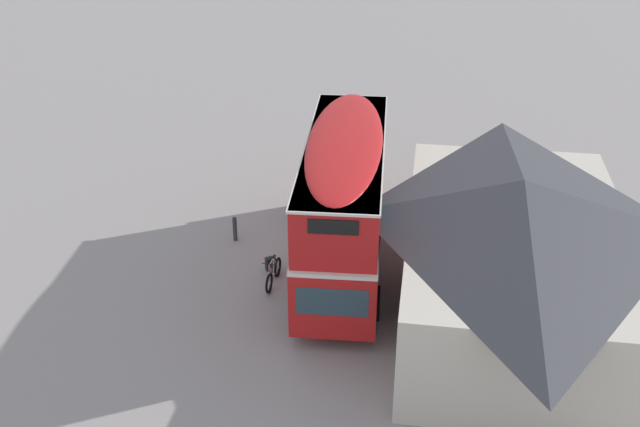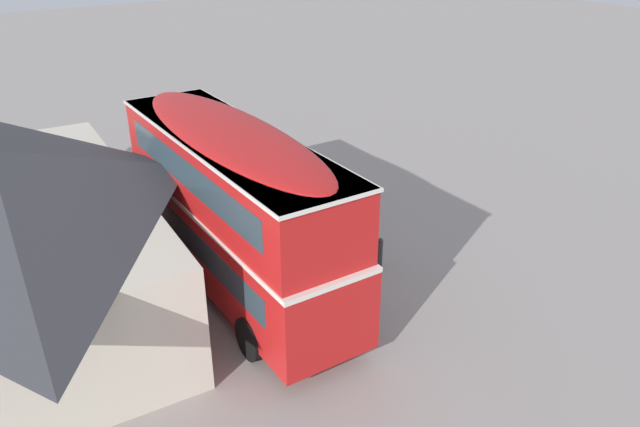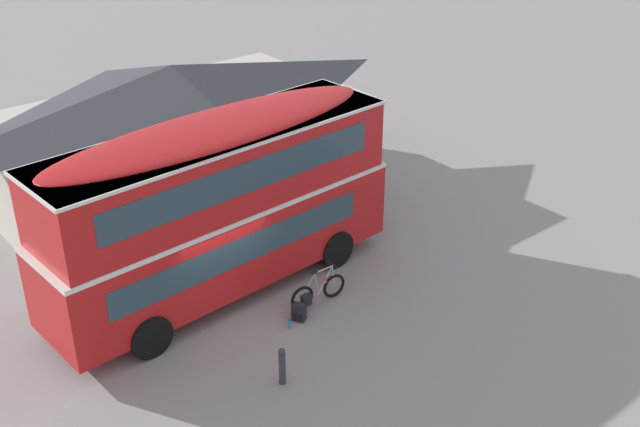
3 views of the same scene
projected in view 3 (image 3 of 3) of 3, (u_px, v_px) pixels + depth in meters
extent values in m
plane|color=gray|center=(219.00, 311.00, 20.27)|extent=(120.00, 120.00, 0.00)
cylinder|color=black|center=(282.00, 219.00, 23.54)|extent=(1.10, 0.28, 1.10)
cylinder|color=black|center=(336.00, 249.00, 21.98)|extent=(1.10, 0.28, 1.10)
cylinder|color=black|center=(101.00, 295.00, 19.96)|extent=(1.10, 0.28, 1.10)
cylinder|color=black|center=(150.00, 337.00, 18.40)|extent=(1.10, 0.28, 1.10)
cube|color=red|center=(222.00, 239.00, 20.52)|extent=(9.69, 2.51, 2.10)
cube|color=white|center=(219.00, 203.00, 20.01)|extent=(9.71, 2.53, 0.12)
cube|color=red|center=(217.00, 168.00, 19.55)|extent=(9.40, 2.46, 1.90)
ellipsoid|color=red|center=(214.00, 129.00, 19.07)|extent=(9.21, 2.41, 0.36)
cube|color=#2D424C|center=(353.00, 178.00, 23.27)|extent=(0.06, 2.05, 0.90)
cube|color=black|center=(352.00, 104.00, 22.11)|extent=(0.06, 1.38, 0.44)
cube|color=#2D424C|center=(244.00, 250.00, 19.45)|extent=(7.56, 0.05, 0.76)
cube|color=#2D424C|center=(247.00, 178.00, 18.69)|extent=(7.94, 0.05, 0.80)
cube|color=#2D424C|center=(188.00, 215.00, 21.07)|extent=(7.56, 0.05, 0.76)
cube|color=#2D424C|center=(189.00, 148.00, 20.28)|extent=(7.94, 0.05, 0.80)
cube|color=white|center=(215.00, 134.00, 19.13)|extent=(9.50, 2.54, 0.08)
torus|color=black|center=(334.00, 286.00, 20.70)|extent=(0.68, 0.17, 0.68)
torus|color=black|center=(302.00, 298.00, 20.20)|extent=(0.68, 0.17, 0.68)
cylinder|color=#B2B2B7|center=(334.00, 286.00, 20.70)|extent=(0.06, 0.11, 0.05)
cylinder|color=#B2B2B7|center=(302.00, 298.00, 20.20)|extent=(0.06, 0.11, 0.05)
cylinder|color=#B7B7BC|center=(326.00, 280.00, 20.43)|extent=(0.46, 0.10, 0.72)
cylinder|color=#B7B7BC|center=(323.00, 270.00, 20.24)|extent=(0.57, 0.11, 0.07)
cylinder|color=#B7B7BC|center=(317.00, 284.00, 20.30)|extent=(0.18, 0.06, 0.67)
cylinder|color=#B7B7BC|center=(311.00, 296.00, 20.34)|extent=(0.53, 0.10, 0.09)
cylinder|color=#B7B7BC|center=(308.00, 286.00, 20.15)|extent=(0.41, 0.08, 0.62)
cylinder|color=#B7B7BC|center=(333.00, 276.00, 20.54)|extent=(0.10, 0.04, 0.65)
cylinder|color=black|center=(332.00, 264.00, 20.35)|extent=(0.09, 0.46, 0.03)
ellipsoid|color=black|center=(314.00, 273.00, 20.08)|extent=(0.27, 0.13, 0.06)
cube|color=black|center=(306.00, 300.00, 20.08)|extent=(0.30, 0.18, 0.32)
cylinder|color=#D84C33|center=(326.00, 280.00, 20.43)|extent=(0.07, 0.07, 0.18)
cube|color=black|center=(299.00, 312.00, 19.83)|extent=(0.36, 0.41, 0.46)
ellipsoid|color=black|center=(299.00, 305.00, 19.72)|extent=(0.34, 0.39, 0.10)
cube|color=black|center=(297.00, 317.00, 19.75)|extent=(0.14, 0.23, 0.16)
cylinder|color=black|center=(304.00, 310.00, 19.91)|extent=(0.05, 0.05, 0.37)
cylinder|color=black|center=(297.00, 309.00, 19.97)|extent=(0.05, 0.05, 0.37)
cylinder|color=#338CBF|center=(290.00, 324.00, 19.57)|extent=(0.07, 0.07, 0.23)
cylinder|color=black|center=(289.00, 320.00, 19.51)|extent=(0.04, 0.04, 0.03)
cube|color=beige|center=(179.00, 154.00, 25.27)|extent=(11.46, 7.09, 3.18)
pyramid|color=#38383D|center=(173.00, 86.00, 24.21)|extent=(11.88, 7.51, 1.37)
cube|color=#3D2319|center=(237.00, 205.00, 23.29)|extent=(1.10, 0.10, 2.10)
cube|color=#2D424C|center=(150.00, 211.00, 21.42)|extent=(1.10, 0.10, 0.90)
cube|color=#2D424C|center=(310.00, 159.00, 24.52)|extent=(1.10, 0.10, 0.90)
cylinder|color=#333338|center=(282.00, 368.00, 17.58)|extent=(0.16, 0.16, 0.85)
sphere|color=#333338|center=(282.00, 351.00, 17.36)|extent=(0.16, 0.16, 0.16)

